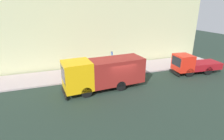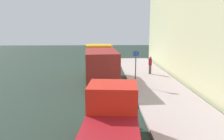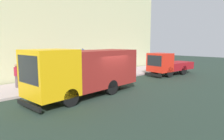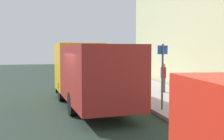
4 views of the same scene
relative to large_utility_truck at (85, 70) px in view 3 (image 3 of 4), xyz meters
name	(u,v)px [view 3 (image 3 of 4)]	position (x,y,z in m)	size (l,w,h in m)	color
ground	(112,93)	(-0.67, -1.63, -1.65)	(80.00, 80.00, 0.00)	#223229
sidewalk	(70,81)	(4.42, -1.63, -1.57)	(4.19, 30.00, 0.15)	#B3A1A2
building_facade	(52,24)	(7.02, -1.63, 3.35)	(0.50, 30.00, 10.00)	beige
large_utility_truck	(85,70)	(0.00, 0.00, 0.00)	(2.89, 7.76, 2.98)	#F0AE0F
small_flatbed_truck	(168,65)	(0.55, -10.88, -0.55)	(2.51, 5.81, 2.31)	red
pedestrian_walking	(17,75)	(4.74, 2.49, -0.60)	(0.39, 0.39, 1.69)	#554649
street_sign_post	(83,63)	(2.73, -1.81, 0.11)	(0.44, 0.08, 2.73)	#4C5156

